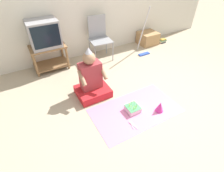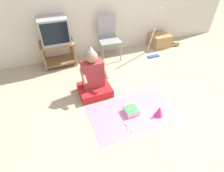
{
  "view_description": "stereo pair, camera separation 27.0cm",
  "coord_description": "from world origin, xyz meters",
  "px_view_note": "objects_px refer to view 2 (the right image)",
  "views": [
    {
      "loc": [
        -1.77,
        -1.35,
        2.02
      ],
      "look_at": [
        -0.74,
        0.5,
        0.35
      ],
      "focal_mm": 28.0,
      "sensor_mm": 36.0,
      "label": 1
    },
    {
      "loc": [
        -1.53,
        -1.47,
        2.02
      ],
      "look_at": [
        -0.74,
        0.5,
        0.35
      ],
      "focal_mm": 28.0,
      "sensor_mm": 36.0,
      "label": 2
    }
  ],
  "objects_px": {
    "book_pile": "(175,44)",
    "tv": "(54,31)",
    "dust_mop": "(154,43)",
    "person_seated": "(94,79)",
    "birthday_cake": "(131,110)",
    "folding_chair": "(108,35)",
    "party_hat_blue": "(159,111)",
    "cardboard_box_stack": "(160,40)"
  },
  "relations": [
    {
      "from": "folding_chair",
      "to": "cardboard_box_stack",
      "type": "relative_size",
      "value": 2.0
    },
    {
      "from": "person_seated",
      "to": "party_hat_blue",
      "type": "height_order",
      "value": "person_seated"
    },
    {
      "from": "folding_chair",
      "to": "book_pile",
      "type": "height_order",
      "value": "folding_chair"
    },
    {
      "from": "cardboard_box_stack",
      "to": "tv",
      "type": "bearing_deg",
      "value": 179.53
    },
    {
      "from": "dust_mop",
      "to": "birthday_cake",
      "type": "height_order",
      "value": "dust_mop"
    },
    {
      "from": "birthday_cake",
      "to": "cardboard_box_stack",
      "type": "bearing_deg",
      "value": 46.82
    },
    {
      "from": "book_pile",
      "to": "person_seated",
      "type": "height_order",
      "value": "person_seated"
    },
    {
      "from": "book_pile",
      "to": "birthday_cake",
      "type": "relative_size",
      "value": 0.94
    },
    {
      "from": "folding_chair",
      "to": "birthday_cake",
      "type": "xyz_separation_m",
      "value": [
        -0.33,
        -1.84,
        -0.48
      ]
    },
    {
      "from": "tv",
      "to": "book_pile",
      "type": "distance_m",
      "value": 3.05
    },
    {
      "from": "person_seated",
      "to": "party_hat_blue",
      "type": "relative_size",
      "value": 4.97
    },
    {
      "from": "person_seated",
      "to": "birthday_cake",
      "type": "relative_size",
      "value": 4.29
    },
    {
      "from": "cardboard_box_stack",
      "to": "birthday_cake",
      "type": "height_order",
      "value": "cardboard_box_stack"
    },
    {
      "from": "folding_chair",
      "to": "person_seated",
      "type": "height_order",
      "value": "folding_chair"
    },
    {
      "from": "book_pile",
      "to": "cardboard_box_stack",
      "type": "bearing_deg",
      "value": 160.28
    },
    {
      "from": "birthday_cake",
      "to": "dust_mop",
      "type": "bearing_deg",
      "value": 48.71
    },
    {
      "from": "cardboard_box_stack",
      "to": "dust_mop",
      "type": "relative_size",
      "value": 0.42
    },
    {
      "from": "birthday_cake",
      "to": "folding_chair",
      "type": "bearing_deg",
      "value": 79.92
    },
    {
      "from": "birthday_cake",
      "to": "party_hat_blue",
      "type": "distance_m",
      "value": 0.42
    },
    {
      "from": "tv",
      "to": "folding_chair",
      "type": "bearing_deg",
      "value": -3.01
    },
    {
      "from": "cardboard_box_stack",
      "to": "party_hat_blue",
      "type": "xyz_separation_m",
      "value": [
        -1.4,
        -2.08,
        -0.06
      ]
    },
    {
      "from": "person_seated",
      "to": "folding_chair",
      "type": "bearing_deg",
      "value": 58.39
    },
    {
      "from": "cardboard_box_stack",
      "to": "person_seated",
      "type": "relative_size",
      "value": 0.53
    },
    {
      "from": "cardboard_box_stack",
      "to": "book_pile",
      "type": "relative_size",
      "value": 2.44
    },
    {
      "from": "dust_mop",
      "to": "book_pile",
      "type": "height_order",
      "value": "dust_mop"
    },
    {
      "from": "folding_chair",
      "to": "person_seated",
      "type": "relative_size",
      "value": 1.06
    },
    {
      "from": "dust_mop",
      "to": "person_seated",
      "type": "distance_m",
      "value": 1.87
    },
    {
      "from": "tv",
      "to": "person_seated",
      "type": "relative_size",
      "value": 0.63
    },
    {
      "from": "dust_mop",
      "to": "birthday_cake",
      "type": "relative_size",
      "value": 5.38
    },
    {
      "from": "dust_mop",
      "to": "birthday_cake",
      "type": "distance_m",
      "value": 2.0
    },
    {
      "from": "party_hat_blue",
      "to": "birthday_cake",
      "type": "bearing_deg",
      "value": 150.76
    },
    {
      "from": "tv",
      "to": "book_pile",
      "type": "height_order",
      "value": "tv"
    },
    {
      "from": "cardboard_box_stack",
      "to": "book_pile",
      "type": "distance_m",
      "value": 0.45
    },
    {
      "from": "party_hat_blue",
      "to": "cardboard_box_stack",
      "type": "bearing_deg",
      "value": 56.16
    },
    {
      "from": "book_pile",
      "to": "birthday_cake",
      "type": "xyz_separation_m",
      "value": [
        -2.17,
        -1.73,
        0.0
      ]
    },
    {
      "from": "tv",
      "to": "birthday_cake",
      "type": "distance_m",
      "value": 2.18
    },
    {
      "from": "cardboard_box_stack",
      "to": "person_seated",
      "type": "height_order",
      "value": "person_seated"
    },
    {
      "from": "cardboard_box_stack",
      "to": "dust_mop",
      "type": "xyz_separation_m",
      "value": [
        -0.45,
        -0.39,
        0.15
      ]
    },
    {
      "from": "book_pile",
      "to": "tv",
      "type": "bearing_deg",
      "value": 176.75
    },
    {
      "from": "cardboard_box_stack",
      "to": "dust_mop",
      "type": "bearing_deg",
      "value": -139.48
    },
    {
      "from": "dust_mop",
      "to": "person_seated",
      "type": "xyz_separation_m",
      "value": [
        -1.69,
        -0.8,
        -0.03
      ]
    },
    {
      "from": "tv",
      "to": "folding_chair",
      "type": "xyz_separation_m",
      "value": [
        1.12,
        -0.06,
        -0.23
      ]
    }
  ]
}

